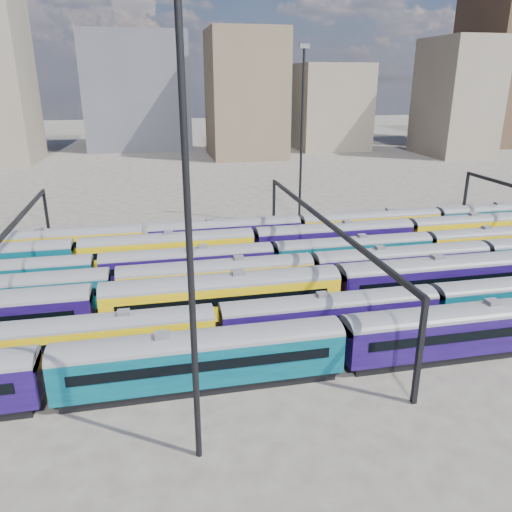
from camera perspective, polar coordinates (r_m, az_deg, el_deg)
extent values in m
plane|color=#46403C|center=(51.16, -3.48, -4.81)|extent=(500.00, 500.00, 0.00)
cube|color=black|center=(37.50, -6.12, -14.12)|extent=(19.46, 2.53, 0.72)
cube|color=#043845|center=(36.51, -6.22, -11.71)|extent=(20.49, 2.97, 2.97)
cylinder|color=#4C4C51|center=(35.76, -6.31, -9.67)|extent=(20.49, 2.97, 2.97)
cube|color=black|center=(35.04, -5.97, -12.47)|extent=(18.03, 0.06, 0.77)
cube|color=black|center=(37.62, -6.49, -10.07)|extent=(18.03, 0.06, 0.77)
cube|color=slate|center=(35.39, -6.36, -8.55)|extent=(1.02, 0.92, 0.36)
cube|color=black|center=(44.32, 22.56, -9.96)|extent=(19.46, 2.53, 0.72)
cube|color=#130738|center=(43.49, 22.87, -7.84)|extent=(20.49, 2.97, 2.97)
cylinder|color=#4C4C51|center=(42.87, 23.13, -6.07)|extent=(20.49, 2.97, 2.97)
cube|color=black|center=(42.27, 24.07, -8.28)|extent=(18.03, 0.06, 0.77)
cube|color=black|center=(44.43, 21.86, -6.59)|extent=(18.03, 0.06, 0.77)
cube|color=slate|center=(42.55, 23.27, -5.10)|extent=(1.02, 0.92, 0.36)
cube|color=black|center=(41.99, -17.86, -11.11)|extent=(17.80, 2.31, 0.66)
cube|color=#C39C07|center=(41.18, -18.10, -9.08)|extent=(18.74, 2.72, 2.72)
cylinder|color=#4C4C51|center=(40.57, -18.30, -7.39)|extent=(18.74, 2.72, 2.72)
cube|color=black|center=(39.83, -18.33, -9.60)|extent=(16.49, 0.06, 0.70)
cube|color=black|center=(42.25, -17.98, -7.81)|extent=(16.49, 0.06, 0.70)
cube|color=slate|center=(40.26, -18.41, -6.47)|extent=(0.94, 0.84, 0.33)
cube|color=black|center=(44.00, 8.29, -8.80)|extent=(17.80, 2.31, 0.66)
cube|color=#130738|center=(43.23, 8.40, -6.84)|extent=(18.74, 2.72, 2.72)
cylinder|color=#4C4C51|center=(42.65, 8.49, -5.20)|extent=(18.74, 2.72, 2.72)
cube|color=black|center=(41.94, 9.07, -7.25)|extent=(16.49, 0.06, 0.70)
cube|color=black|center=(44.25, 7.81, -5.69)|extent=(16.49, 0.06, 0.70)
cube|color=slate|center=(42.36, 8.54, -4.31)|extent=(0.94, 0.84, 0.33)
cube|color=black|center=(46.40, -3.78, -6.99)|extent=(20.38, 2.64, 0.75)
cube|color=#C39C07|center=(45.57, -3.83, -4.82)|extent=(21.45, 3.11, 3.11)
cylinder|color=#4C4C51|center=(44.95, -3.88, -3.01)|extent=(21.45, 3.11, 3.11)
cube|color=black|center=(44.00, -3.54, -5.20)|extent=(18.88, 0.06, 0.80)
cube|color=black|center=(46.85, -4.13, -3.62)|extent=(18.88, 0.06, 0.80)
cube|color=slate|center=(44.64, -3.90, -2.03)|extent=(1.07, 0.97, 0.38)
cube|color=black|center=(53.76, 20.22, -4.37)|extent=(20.38, 2.64, 0.75)
cube|color=#130738|center=(53.05, 20.46, -2.46)|extent=(21.45, 3.11, 3.11)
cylinder|color=#4C4C51|center=(52.52, 20.66, -0.89)|extent=(21.45, 3.11, 3.11)
cube|color=black|center=(51.70, 21.41, -2.71)|extent=(18.88, 0.06, 0.80)
cube|color=black|center=(54.15, 19.64, -1.50)|extent=(18.88, 0.06, 0.80)
cube|color=slate|center=(52.25, 20.77, -0.04)|extent=(1.07, 0.97, 0.38)
cube|color=black|center=(52.53, -26.76, -5.94)|extent=(18.47, 2.40, 0.68)
cube|color=#043845|center=(51.87, -27.05, -4.18)|extent=(19.44, 2.82, 2.82)
cube|color=black|center=(53.02, -26.75, -3.24)|extent=(17.11, 0.06, 0.73)
cube|color=black|center=(50.92, -4.44, -4.54)|extent=(18.47, 2.40, 0.68)
cube|color=#C39C07|center=(50.23, -4.50, -2.72)|extent=(19.44, 2.82, 2.82)
cylinder|color=#4C4C51|center=(49.71, -4.54, -1.21)|extent=(19.44, 2.82, 2.82)
cube|color=black|center=(48.79, -4.28, -2.97)|extent=(17.11, 0.06, 0.73)
cube|color=black|center=(51.42, -4.72, -1.78)|extent=(17.11, 0.06, 0.73)
cube|color=slate|center=(49.45, -4.56, -0.40)|extent=(0.97, 0.87, 0.34)
cube|color=black|center=(56.82, 16.02, -2.65)|extent=(18.47, 2.40, 0.68)
cube|color=#130738|center=(56.20, 16.19, -1.00)|extent=(19.44, 2.82, 2.82)
cylinder|color=#4C4C51|center=(55.74, 16.32, 0.36)|extent=(19.44, 2.82, 2.82)
cube|color=black|center=(54.92, 16.90, -1.18)|extent=(17.11, 0.06, 0.73)
cube|color=black|center=(57.27, 15.56, -0.19)|extent=(17.11, 0.06, 0.73)
cube|color=slate|center=(55.51, 16.39, 1.09)|extent=(0.97, 0.87, 0.34)
cube|color=black|center=(57.39, -27.11, -3.92)|extent=(17.58, 2.28, 0.65)
cube|color=black|center=(57.93, -27.09, -1.58)|extent=(16.28, 0.06, 0.69)
cube|color=black|center=(55.29, -7.70, -2.68)|extent=(17.58, 2.28, 0.65)
cube|color=#130738|center=(54.68, -7.78, -1.06)|extent=(18.50, 2.68, 2.68)
cylinder|color=#4C4C51|center=(54.23, -7.85, 0.27)|extent=(18.50, 2.68, 2.68)
cube|color=black|center=(53.30, -7.68, -1.24)|extent=(16.28, 0.06, 0.69)
cube|color=black|center=(55.85, -7.91, -0.27)|extent=(16.28, 0.06, 0.69)
cube|color=slate|center=(54.00, -7.88, 0.98)|extent=(0.93, 0.83, 0.32)
cube|color=black|center=(59.58, 10.91, -1.20)|extent=(17.58, 2.28, 0.65)
cube|color=#043845|center=(59.02, 11.01, 0.32)|extent=(18.50, 2.68, 2.68)
cylinder|color=#4C4C51|center=(58.60, 11.10, 1.55)|extent=(18.50, 2.68, 2.68)
cube|color=black|center=(57.74, 11.55, 0.18)|extent=(16.28, 0.06, 0.69)
cube|color=black|center=(60.11, 10.54, 1.02)|extent=(16.28, 0.06, 0.69)
cube|color=slate|center=(58.39, 11.14, 2.22)|extent=(0.93, 0.83, 0.32)
cube|color=black|center=(69.09, 25.70, 0.08)|extent=(17.58, 2.28, 0.65)
cube|color=#C39C07|center=(68.61, 25.90, 1.39)|extent=(18.50, 2.68, 2.68)
cylinder|color=#4C4C51|center=(68.25, 26.06, 2.46)|extent=(18.50, 2.68, 2.68)
cube|color=black|center=(67.51, 26.62, 1.29)|extent=(16.28, 0.06, 0.69)
cube|color=black|center=(69.54, 25.27, 1.99)|extent=(16.28, 0.06, 0.69)
cube|color=slate|center=(68.07, 26.15, 3.03)|extent=(0.93, 0.83, 0.32)
cube|color=black|center=(59.86, -9.86, -1.01)|extent=(18.91, 2.45, 0.70)
cube|color=#C39C07|center=(59.26, -9.96, 0.62)|extent=(19.91, 2.89, 2.89)
cylinder|color=#4C4C51|center=(58.82, -10.05, 1.95)|extent=(19.91, 2.89, 2.89)
cube|color=black|center=(57.76, -9.92, 0.48)|extent=(17.52, 0.06, 0.75)
cube|color=black|center=(60.54, -10.05, 1.37)|extent=(17.52, 0.06, 0.75)
cube|color=slate|center=(58.59, -10.09, 2.66)|extent=(1.00, 0.90, 0.35)
cube|color=black|center=(63.76, 8.84, 0.35)|extent=(18.91, 2.45, 0.70)
cube|color=#130738|center=(63.20, 8.93, 1.88)|extent=(19.91, 2.89, 2.89)
cylinder|color=#4C4C51|center=(62.79, 8.99, 3.14)|extent=(19.91, 2.89, 2.89)
cube|color=black|center=(61.80, 9.42, 1.78)|extent=(17.52, 0.06, 0.75)
cube|color=black|center=(64.41, 8.49, 2.56)|extent=(17.52, 0.06, 0.75)
cube|color=slate|center=(62.58, 9.03, 3.81)|extent=(1.00, 0.90, 0.35)
cube|color=black|center=(73.42, 24.00, 1.42)|extent=(18.91, 2.45, 0.70)
cube|color=#C39C07|center=(72.93, 24.19, 2.76)|extent=(19.91, 2.89, 2.89)
cylinder|color=#4C4C51|center=(72.57, 24.35, 3.85)|extent=(19.91, 2.89, 2.89)
cube|color=black|center=(71.72, 24.90, 2.68)|extent=(17.52, 0.06, 0.75)
cube|color=black|center=(73.98, 23.59, 3.34)|extent=(17.52, 0.06, 0.75)
cube|color=slate|center=(72.39, 24.44, 4.43)|extent=(1.00, 0.90, 0.35)
cube|color=black|center=(65.50, -21.16, -0.27)|extent=(18.52, 2.40, 0.68)
cube|color=#C39C07|center=(64.97, -21.34, 1.19)|extent=(19.49, 2.83, 2.83)
cylinder|color=#4C4C51|center=(64.57, -21.50, 2.38)|extent=(19.49, 2.83, 2.83)
cube|color=black|center=(63.52, -21.56, 1.08)|extent=(17.15, 0.06, 0.73)
cube|color=black|center=(66.22, -21.21, 1.85)|extent=(17.15, 0.06, 0.73)
cube|color=slate|center=(64.37, -21.58, 3.02)|extent=(0.97, 0.88, 0.34)
cube|color=black|center=(65.18, -3.52, 0.97)|extent=(18.52, 2.40, 0.68)
cube|color=#130738|center=(64.64, -3.55, 2.44)|extent=(19.49, 2.83, 2.83)
cylinder|color=#4C4C51|center=(64.24, -3.57, 3.65)|extent=(19.49, 2.83, 2.83)
cube|color=black|center=(63.19, -3.36, 2.36)|extent=(17.15, 0.06, 0.73)
cube|color=black|center=(65.90, -3.74, 3.08)|extent=(17.15, 0.06, 0.73)
cube|color=slate|center=(64.04, -3.59, 4.30)|extent=(0.97, 0.88, 0.34)
cube|color=black|center=(70.80, 12.78, 2.03)|extent=(18.52, 2.40, 0.68)
cube|color=#C39C07|center=(70.31, 12.88, 3.39)|extent=(19.49, 2.83, 2.83)
cylinder|color=#4C4C51|center=(69.94, 12.97, 4.51)|extent=(19.49, 2.83, 2.83)
cube|color=black|center=(68.97, 13.39, 3.34)|extent=(17.15, 0.06, 0.73)
cube|color=black|center=(71.47, 12.43, 3.97)|extent=(17.15, 0.06, 0.73)
cube|color=slate|center=(69.75, 13.02, 5.10)|extent=(0.97, 0.88, 0.34)
cube|color=black|center=(81.15, 25.82, 2.77)|extent=(18.52, 2.40, 0.68)
cube|color=#043845|center=(80.72, 26.00, 3.96)|extent=(19.49, 2.83, 2.83)
cylinder|color=#4C4C51|center=(80.40, 26.15, 4.92)|extent=(19.49, 2.83, 2.83)
cube|color=black|center=(79.56, 26.65, 3.91)|extent=(17.15, 0.06, 0.73)
cube|color=black|center=(81.73, 25.44, 4.46)|extent=(17.15, 0.06, 0.73)
cube|color=slate|center=(80.24, 26.23, 5.44)|extent=(0.97, 0.88, 0.34)
cube|color=black|center=(69.58, -22.73, 3.81)|extent=(0.35, 0.35, 8.00)
cube|color=black|center=(49.81, -27.06, 1.91)|extent=(0.30, 40.00, 0.45)
cube|color=black|center=(35.41, 18.19, -10.36)|extent=(0.35, 0.35, 8.00)
cube|color=black|center=(70.32, 2.05, 5.49)|extent=(0.35, 0.35, 8.00)
cube|color=black|center=(50.83, 7.58, 4.24)|extent=(0.30, 40.00, 0.45)
cube|color=black|center=(82.74, 22.77, 6.13)|extent=(0.35, 0.35, 8.00)
cylinder|color=black|center=(25.67, -7.56, -0.15)|extent=(0.36, 0.36, 25.00)
cylinder|color=black|center=(73.91, 5.22, 12.82)|extent=(0.36, 0.36, 25.00)
cube|color=slate|center=(73.53, 5.55, 22.77)|extent=(1.40, 0.50, 0.60)
cube|color=#38383F|center=(169.19, -13.44, 17.82)|extent=(31.45, 23.82, 34.83)
cube|color=brown|center=(145.92, -1.18, 17.95)|extent=(20.53, 21.40, 33.97)
cube|color=#665B4C|center=(164.91, 8.42, 16.49)|extent=(21.40, 20.66, 25.64)
cube|color=#665B4C|center=(159.39, 21.92, 16.43)|extent=(16.30, 22.06, 32.15)
cube|color=#332319|center=(192.72, 26.20, 18.60)|extent=(20.77, 27.95, 48.23)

